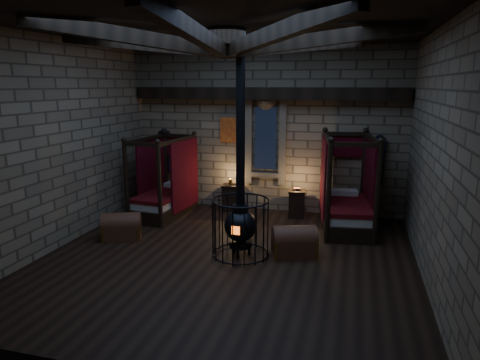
% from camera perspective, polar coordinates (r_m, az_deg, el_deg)
% --- Properties ---
extents(room, '(7.02, 7.02, 4.29)m').
position_cam_1_polar(room, '(7.78, -1.71, 16.13)').
color(room, black).
rests_on(room, ground).
extents(bed_left, '(1.18, 1.99, 1.98)m').
position_cam_1_polar(bed_left, '(11.10, -9.94, -2.07)').
color(bed_left, black).
rests_on(bed_left, ground).
extents(bed_right, '(1.34, 2.17, 2.14)m').
position_cam_1_polar(bed_right, '(10.18, 13.92, -3.36)').
color(bed_right, black).
rests_on(bed_right, ground).
extents(trunk_left, '(0.93, 0.78, 0.59)m').
position_cam_1_polar(trunk_left, '(9.62, -15.51, -6.07)').
color(trunk_left, '#5B2F1C').
rests_on(trunk_left, ground).
extents(trunk_right, '(0.96, 0.78, 0.61)m').
position_cam_1_polar(trunk_right, '(8.45, 7.24, -8.23)').
color(trunk_right, '#5B2F1C').
rests_on(trunk_right, ground).
extents(nightstand_left, '(0.48, 0.46, 0.86)m').
position_cam_1_polar(nightstand_left, '(11.29, -1.27, -2.31)').
color(nightstand_left, black).
rests_on(nightstand_left, ground).
extents(nightstand_right, '(0.48, 0.47, 0.75)m').
position_cam_1_polar(nightstand_right, '(10.83, 7.54, -3.12)').
color(nightstand_right, black).
rests_on(nightstand_right, ground).
extents(stove, '(1.11, 1.11, 4.05)m').
position_cam_1_polar(stove, '(8.25, 0.06, -5.78)').
color(stove, black).
rests_on(stove, ground).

